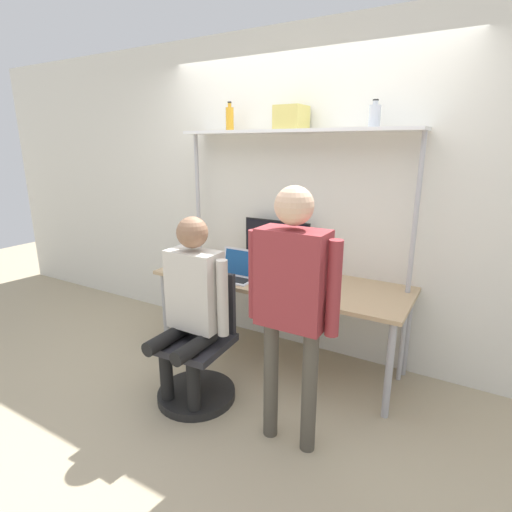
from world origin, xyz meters
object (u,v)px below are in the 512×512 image
monitor (276,242)px  person_standing (292,290)px  office_chair (199,361)px  bottle_amber (230,118)px  laptop (237,270)px  bottle_clear (375,116)px  storage_box (291,117)px  cell_phone (266,285)px  person_seated (191,298)px

monitor → person_standing: person_standing is taller
office_chair → bottle_amber: bearing=109.4°
laptop → bottle_clear: bearing=21.3°
monitor → person_standing: (0.66, -1.08, 0.03)m
office_chair → bottle_amber: (-0.33, 0.95, 1.72)m
bottle_amber → storage_box: bottle_amber is taller
cell_phone → person_standing: person_standing is taller
person_standing → bottle_clear: bottle_clear is taller
cell_phone → storage_box: size_ratio=0.63×
laptop → storage_box: 1.28m
laptop → storage_box: size_ratio=1.36×
office_chair → bottle_clear: (0.88, 0.95, 1.70)m
cell_phone → laptop: bearing=172.7°
office_chair → laptop: bearing=94.2°
cell_phone → bottle_clear: 1.45m
person_seated → storage_box: (0.24, 1.00, 1.20)m
bottle_clear → office_chair: bearing=-132.9°
laptop → office_chair: bearing=-85.8°
cell_phone → storage_box: bearing=91.1°
monitor → storage_box: storage_box is taller
person_seated → bottle_clear: bottle_clear is taller
laptop → bottle_clear: 1.54m
laptop → bottle_clear: size_ratio=1.74×
monitor → office_chair: bearing=-96.3°
cell_phone → storage_box: 1.31m
monitor → bottle_amber: bottle_amber is taller
laptop → person_seated: 0.64m
person_standing → storage_box: size_ratio=6.62×
cell_phone → person_seated: 0.65m
person_standing → bottle_amber: bearing=136.5°
person_standing → bottle_amber: size_ratio=6.78×
monitor → cell_phone: 0.51m
office_chair → monitor: bearing=83.7°
cell_phone → bottle_amber: size_ratio=0.64×
monitor → laptop: 0.46m
bottle_clear → monitor: bearing=177.4°
laptop → bottle_amber: bottle_amber is taller
monitor → cell_phone: bearing=-72.0°
office_chair → person_seated: (0.00, -0.05, 0.50)m
office_chair → bottle_clear: 2.14m
monitor → storage_box: 1.02m
monitor → laptop: bearing=-110.8°
cell_phone → person_standing: 0.87m
cell_phone → bottle_amber: (-0.58, 0.40, 1.26)m
monitor → bottle_amber: 1.11m
laptop → bottle_amber: 1.29m
bottle_amber → monitor: bearing=4.6°
office_chair → storage_box: bearing=75.7°
laptop → cell_phone: laptop is taller
cell_phone → monitor: bearing=108.0°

